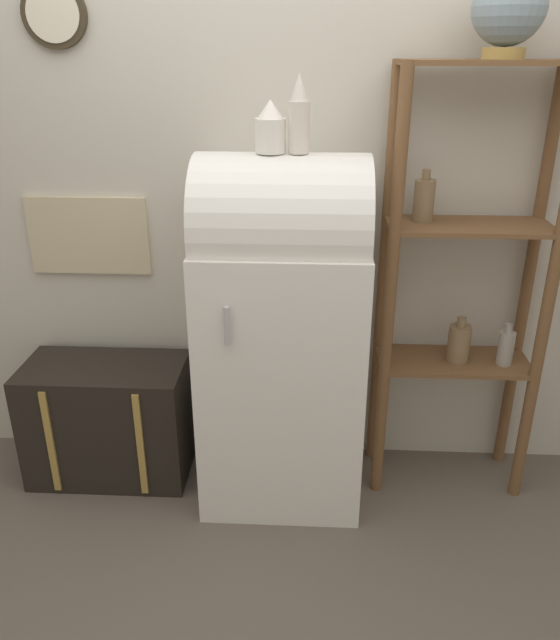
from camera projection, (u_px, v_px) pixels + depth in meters
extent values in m
plane|color=#60564C|center=(279.00, 521.00, 2.70)|extent=(12.00, 12.00, 0.00)
cube|color=beige|center=(286.00, 182.00, 2.68)|extent=(7.00, 0.05, 2.70)
cylinder|color=#382D1E|center=(54.00, 14.00, 2.43)|extent=(0.26, 0.03, 0.26)
cylinder|color=beige|center=(52.00, 14.00, 2.41)|extent=(0.21, 0.01, 0.21)
cube|color=#C6B793|center=(89.00, 236.00, 2.79)|extent=(0.54, 0.02, 0.35)
cube|color=white|center=(282.00, 372.00, 2.70)|extent=(0.68, 0.58, 1.18)
cylinder|color=white|center=(282.00, 224.00, 2.44)|extent=(0.67, 0.55, 0.55)
cylinder|color=#B7B7BC|center=(227.00, 326.00, 2.28)|extent=(0.02, 0.02, 0.15)
cube|color=black|center=(109.00, 420.00, 2.91)|extent=(0.73, 0.38, 0.57)
cube|color=#AD8942|center=(50.00, 443.00, 2.74)|extent=(0.03, 0.01, 0.51)
cube|color=#AD8942|center=(140.00, 446.00, 2.72)|extent=(0.03, 0.01, 0.51)
cylinder|color=brown|center=(389.00, 305.00, 2.53)|extent=(0.05, 0.05, 1.84)
cylinder|color=brown|center=(547.00, 308.00, 2.50)|extent=(0.05, 0.05, 1.84)
cylinder|color=brown|center=(383.00, 283.00, 2.77)|extent=(0.05, 0.05, 1.84)
cylinder|color=brown|center=(527.00, 285.00, 2.74)|extent=(0.05, 0.05, 1.84)
cube|color=brown|center=(453.00, 361.00, 2.76)|extent=(0.66, 0.29, 0.02)
cube|color=brown|center=(470.00, 226.00, 2.52)|extent=(0.66, 0.29, 0.02)
cube|color=brown|center=(490.00, 62.00, 2.27)|extent=(0.66, 0.29, 0.02)
cylinder|color=#9E998E|center=(506.00, 348.00, 2.69)|extent=(0.07, 0.07, 0.15)
cylinder|color=#9E998E|center=(509.00, 328.00, 2.65)|extent=(0.03, 0.03, 0.04)
cylinder|color=#7F6647|center=(459.00, 344.00, 2.71)|extent=(0.10, 0.10, 0.17)
cylinder|color=#7F6647|center=(462.00, 322.00, 2.67)|extent=(0.04, 0.04, 0.04)
cylinder|color=#7F6647|center=(424.00, 201.00, 2.52)|extent=(0.08, 0.08, 0.17)
cylinder|color=#7F6647|center=(426.00, 174.00, 2.47)|extent=(0.03, 0.03, 0.04)
cylinder|color=#AD8942|center=(503.00, 53.00, 2.23)|extent=(0.15, 0.15, 0.04)
sphere|color=#7F939E|center=(509.00, 7.00, 2.17)|extent=(0.26, 0.26, 0.26)
cylinder|color=white|center=(270.00, 136.00, 2.30)|extent=(0.11, 0.11, 0.12)
cone|color=white|center=(270.00, 109.00, 2.26)|extent=(0.10, 0.10, 0.07)
cylinder|color=silver|center=(299.00, 128.00, 2.28)|extent=(0.08, 0.08, 0.18)
cone|color=silver|center=(299.00, 86.00, 2.22)|extent=(0.07, 0.07, 0.10)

